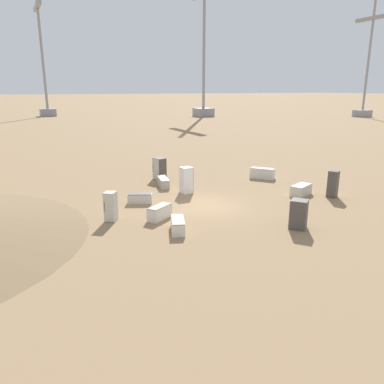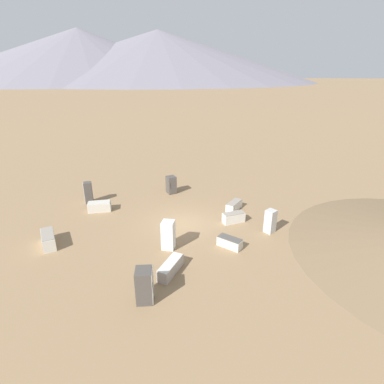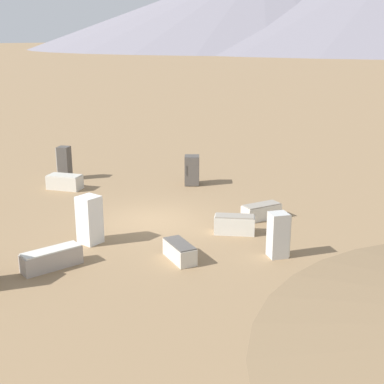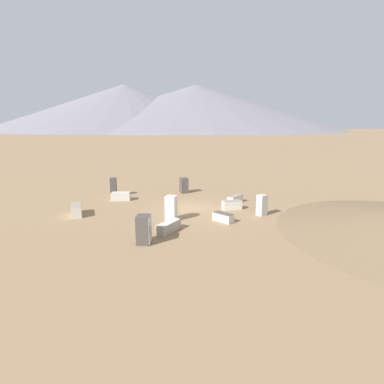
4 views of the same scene
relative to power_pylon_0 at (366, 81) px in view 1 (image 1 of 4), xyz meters
name	(u,v)px [view 1 (image 1 of 4)]	position (x,y,z in m)	size (l,w,h in m)	color
ground_plane	(207,206)	(46.36, -67.59, -8.35)	(1000.00, 1000.00, 0.00)	#937551
power_pylon_0	(366,81)	(0.00, 0.00, 0.00)	(9.40, 3.22, 26.86)	gray
power_pylon_1	(204,72)	(-17.80, -33.99, 2.05)	(11.71, 4.02, 33.47)	gray
power_pylon_2	(44,76)	(-35.60, -67.98, 1.07)	(10.61, 3.64, 30.30)	gray
discarded_fridge_0	(111,206)	(46.43, -73.21, -7.60)	(0.82, 0.80, 1.51)	silver
discarded_fridge_1	(301,190)	(47.06, -61.19, -8.01)	(1.34, 1.77, 0.68)	beige
discarded_fridge_2	(186,180)	(43.32, -67.46, -7.50)	(0.69, 0.76, 1.70)	white
discarded_fridge_3	(178,225)	(49.31, -70.74, -8.05)	(1.69, 1.14, 0.61)	silver
discarded_fridge_4	(163,182)	(41.14, -68.21, -8.04)	(1.97, 0.95, 0.62)	#A89E93
discarded_fridge_5	(159,169)	(39.02, -67.65, -7.55)	(0.96, 0.92, 1.60)	#4C4742
discarded_fridge_6	(160,212)	(47.27, -70.87, -8.00)	(1.30, 1.55, 0.70)	silver
discarded_fridge_7	(262,173)	(42.15, -60.57, -7.96)	(1.81, 1.66, 0.78)	silver
discarded_fridge_8	(299,214)	(51.51, -65.36, -7.64)	(1.04, 1.02, 1.43)	#4C4742
discarded_fridge_9	(140,198)	(44.16, -70.90, -8.06)	(1.12, 1.53, 0.59)	beige
discarded_fridge_10	(333,184)	(48.21, -59.71, -7.52)	(0.76, 0.78, 1.67)	#4C4742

